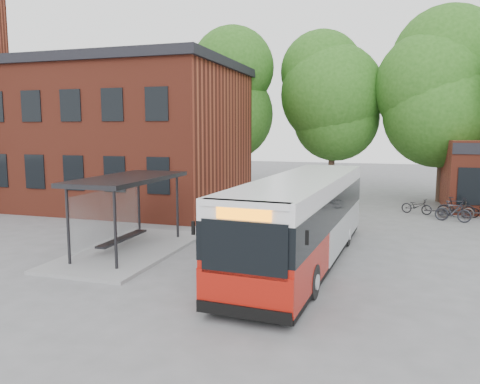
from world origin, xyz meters
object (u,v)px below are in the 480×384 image
(bicycle_3, at_px, (456,208))
(city_bus, at_px, (303,220))
(bicycle_1, at_px, (453,211))
(bicycle_2, at_px, (455,210))
(bicycle_0, at_px, (417,206))
(bus_shelter, at_px, (129,214))

(bicycle_3, bearing_deg, city_bus, 145.96)
(bicycle_3, bearing_deg, bicycle_1, 162.25)
(bicycle_2, bearing_deg, bicycle_3, -17.93)
(bicycle_3, bearing_deg, bicycle_0, 65.52)
(bicycle_2, bearing_deg, bus_shelter, 134.63)
(bus_shelter, relative_size, bicycle_0, 4.31)
(city_bus, relative_size, bicycle_0, 7.23)
(bicycle_0, bearing_deg, bicycle_1, -118.97)
(bicycle_2, distance_m, bicycle_3, 0.15)
(bus_shelter, bearing_deg, bicycle_1, 38.81)
(bicycle_2, relative_size, bicycle_3, 0.96)
(bicycle_1, bearing_deg, city_bus, 164.83)
(bicycle_1, bearing_deg, bicycle_2, 3.53)
(bus_shelter, height_order, bicycle_3, bus_shelter)
(bicycle_3, bearing_deg, bicycle_2, 155.07)
(city_bus, distance_m, bicycle_1, 11.23)
(city_bus, bearing_deg, bicycle_3, 62.96)
(city_bus, height_order, bicycle_0, city_bus)
(bicycle_0, height_order, bicycle_3, bicycle_3)
(bus_shelter, relative_size, bicycle_3, 3.78)
(bus_shelter, distance_m, city_bus, 6.49)
(bicycle_0, height_order, bicycle_2, bicycle_2)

